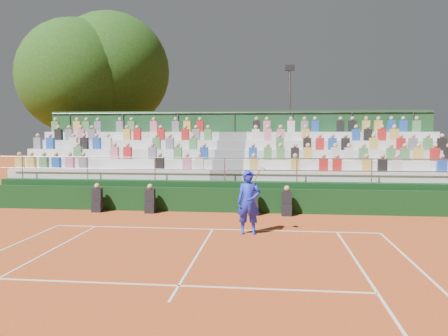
# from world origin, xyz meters

# --- Properties ---
(ground) EXTENTS (90.00, 90.00, 0.00)m
(ground) POSITION_xyz_m (0.00, 0.00, 0.00)
(ground) COLOR #C35020
(ground) RESTS_ON ground
(courtside_wall) EXTENTS (20.00, 0.15, 1.00)m
(courtside_wall) POSITION_xyz_m (0.00, 3.20, 0.50)
(courtside_wall) COLOR black
(courtside_wall) RESTS_ON ground
(line_officials) EXTENTS (8.14, 0.40, 1.19)m
(line_officials) POSITION_xyz_m (-1.07, 2.75, 0.48)
(line_officials) COLOR black
(line_officials) RESTS_ON ground
(grandstand) EXTENTS (20.00, 5.20, 4.40)m
(grandstand) POSITION_xyz_m (0.01, 6.44, 1.09)
(grandstand) COLOR black
(grandstand) RESTS_ON ground
(tennis_player) EXTENTS (0.92, 0.53, 2.22)m
(tennis_player) POSITION_xyz_m (1.23, -0.54, 1.03)
(tennis_player) COLOR #1C2AD6
(tennis_player) RESTS_ON ground
(tree_west) EXTENTS (7.19, 7.19, 10.40)m
(tree_west) POSITION_xyz_m (-10.41, 12.39, 6.79)
(tree_west) COLOR #352013
(tree_west) RESTS_ON ground
(tree_east) EXTENTS (7.68, 7.68, 11.19)m
(tree_east) POSITION_xyz_m (-8.70, 14.04, 7.33)
(tree_east) COLOR #352013
(tree_east) RESTS_ON ground
(floodlight_mast) EXTENTS (0.60, 0.25, 7.47)m
(floodlight_mast) POSITION_xyz_m (3.06, 13.47, 4.40)
(floodlight_mast) COLOR gray
(floodlight_mast) RESTS_ON ground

